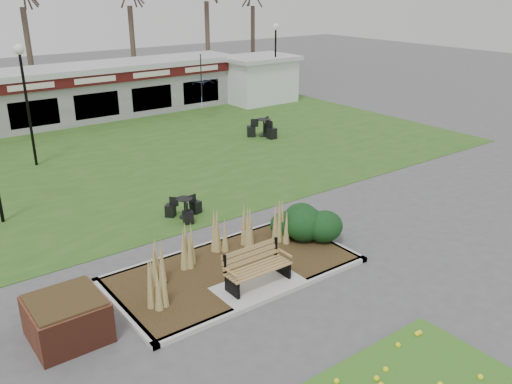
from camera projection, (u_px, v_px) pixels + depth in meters
ground at (262, 291)px, 13.23m from camera, size 100.00×100.00×0.00m
lawn at (85, 166)px, 22.19m from camera, size 34.00×16.00×0.02m
planting_bed at (269, 244)px, 14.82m from camera, size 6.75×3.40×1.27m
park_bench at (256, 266)px, 13.21m from camera, size 1.70×0.66×0.93m
brick_planter at (67, 318)px, 11.35m from camera, size 1.50×1.50×0.95m
food_pavilion at (25, 99)px, 27.60m from camera, size 24.60×3.40×2.90m
service_hut at (259, 78)px, 33.68m from camera, size 4.40×3.40×2.83m
lamp_post_mid_right at (23, 79)px, 21.04m from camera, size 0.40×0.40×4.86m
lamp_post_far_right at (276, 46)px, 32.48m from camera, size 0.40×0.40×4.78m
bistro_set_c at (185, 211)px, 17.28m from camera, size 1.17×1.20×0.65m
bistro_set_d at (264, 130)px, 26.41m from camera, size 1.58×1.39×0.84m
patio_umbrella at (202, 92)px, 28.92m from camera, size 2.47×2.49×2.45m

